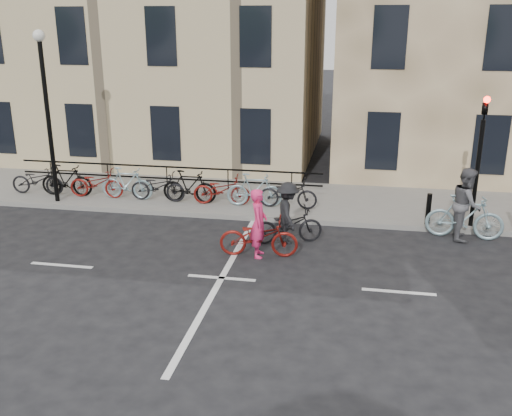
% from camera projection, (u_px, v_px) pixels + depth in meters
% --- Properties ---
extents(ground, '(120.00, 120.00, 0.00)m').
position_uv_depth(ground, '(222.00, 278.00, 13.19)').
color(ground, black).
rests_on(ground, ground).
extents(sidewalk, '(46.00, 4.00, 0.15)m').
position_uv_depth(sidewalk, '(149.00, 193.00, 19.45)').
color(sidewalk, slate).
rests_on(sidewalk, ground).
extents(building_west, '(20.00, 10.00, 10.00)m').
position_uv_depth(building_west, '(91.00, 33.00, 25.26)').
color(building_west, tan).
rests_on(building_west, sidewalk).
extents(traffic_light, '(0.18, 0.30, 3.90)m').
position_uv_depth(traffic_light, '(480.00, 146.00, 15.42)').
color(traffic_light, black).
rests_on(traffic_light, sidewalk).
extents(lamp_post, '(0.36, 0.36, 5.28)m').
position_uv_depth(lamp_post, '(46.00, 96.00, 17.32)').
color(lamp_post, black).
rests_on(lamp_post, sidewalk).
extents(bollard_east, '(0.14, 0.14, 0.90)m').
position_uv_depth(bollard_east, '(428.00, 209.00, 16.12)').
color(bollard_east, black).
rests_on(bollard_east, sidewalk).
extents(parked_bikes, '(10.40, 1.23, 1.05)m').
position_uv_depth(parked_bikes, '(158.00, 186.00, 18.26)').
color(parked_bikes, black).
rests_on(parked_bikes, sidewalk).
extents(cyclist_pink, '(2.03, 0.88, 1.76)m').
position_uv_depth(cyclist_pink, '(259.00, 233.00, 14.25)').
color(cyclist_pink, maroon).
rests_on(cyclist_pink, ground).
extents(cyclist_grey, '(2.09, 1.03, 1.98)m').
position_uv_depth(cyclist_grey, '(466.00, 211.00, 15.36)').
color(cyclist_grey, '#83A3AC').
rests_on(cyclist_grey, ground).
extents(cyclist_dark, '(1.98, 1.23, 1.67)m').
position_uv_depth(cyclist_dark, '(288.00, 219.00, 15.11)').
color(cyclist_dark, black).
rests_on(cyclist_dark, ground).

